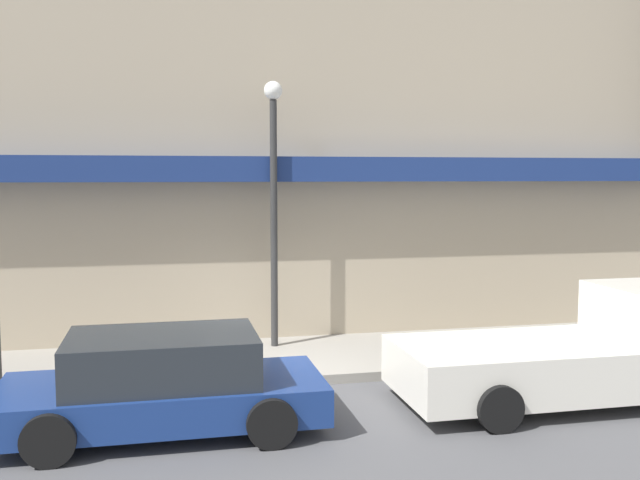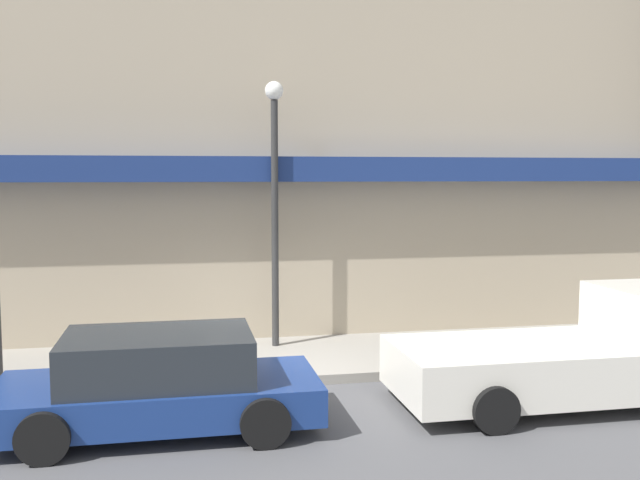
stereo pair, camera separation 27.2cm
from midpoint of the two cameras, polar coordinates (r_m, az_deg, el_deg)
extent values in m
plane|color=#4C4C4F|center=(12.24, -2.47, -11.70)|extent=(80.00, 80.00, 0.00)
cube|color=gray|center=(13.63, -3.44, -9.56)|extent=(36.00, 2.97, 0.17)
cube|color=tan|center=(16.18, -4.99, 9.27)|extent=(19.80, 3.00, 9.41)
cube|color=navy|center=(14.36, -4.16, 5.67)|extent=(18.22, 0.60, 0.50)
cube|color=silver|center=(11.50, 15.10, -9.91)|extent=(3.34, 2.08, 0.76)
cylinder|color=black|center=(13.86, 23.82, -8.69)|extent=(0.67, 0.22, 0.67)
cylinder|color=black|center=(12.25, 10.27, -10.14)|extent=(0.67, 0.22, 0.67)
cylinder|color=black|center=(10.42, 14.57, -13.00)|extent=(0.67, 0.22, 0.67)
cube|color=navy|center=(10.41, -12.01, -12.26)|extent=(4.44, 1.88, 0.51)
cube|color=#23282D|center=(10.25, -12.07, -9.12)|extent=(2.58, 1.69, 0.66)
cylinder|color=black|center=(11.40, -4.87, -11.24)|extent=(0.67, 0.22, 0.67)
cylinder|color=black|center=(9.63, -3.58, -14.38)|extent=(0.67, 0.22, 0.67)
cylinder|color=black|center=(11.45, -18.98, -11.45)|extent=(0.67, 0.22, 0.67)
cylinder|color=black|center=(9.68, -20.51, -14.60)|extent=(0.67, 0.22, 0.67)
cylinder|color=red|center=(12.57, -14.50, -9.45)|extent=(0.17, 0.17, 0.49)
sphere|color=red|center=(12.49, -14.53, -8.05)|extent=(0.16, 0.16, 0.16)
cylinder|color=#2D2D2D|center=(14.01, -3.07, 1.24)|extent=(0.14, 0.14, 4.84)
sphere|color=silver|center=(14.07, -3.13, 11.86)|extent=(0.36, 0.36, 0.36)
camera|label=1|loc=(0.14, -89.40, 0.06)|focal=40.00mm
camera|label=2|loc=(0.14, 90.60, -0.06)|focal=40.00mm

